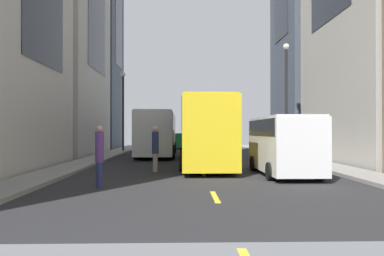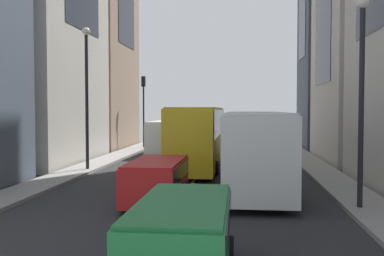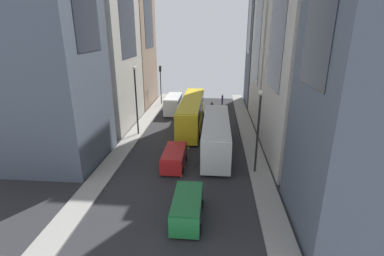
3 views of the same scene
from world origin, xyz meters
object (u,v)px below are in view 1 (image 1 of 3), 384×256
(delivery_van_white, at_px, (283,141))
(pedestrian_crossing_mid, at_px, (155,147))
(car_green_0, at_px, (181,140))
(city_bus_white, at_px, (158,130))
(car_red_1, at_px, (202,142))
(pedestrian_walking_far, at_px, (100,154))
(streetcar_yellow, at_px, (203,128))

(delivery_van_white, bearing_deg, pedestrian_crossing_mid, 166.81)
(pedestrian_crossing_mid, bearing_deg, car_green_0, 30.79)
(city_bus_white, xyz_separation_m, car_red_1, (3.74, 3.93, -1.07))
(city_bus_white, xyz_separation_m, car_green_0, (1.79, 11.48, -1.03))
(delivery_van_white, relative_size, pedestrian_crossing_mid, 2.67)
(city_bus_white, height_order, car_red_1, city_bus_white)
(city_bus_white, height_order, pedestrian_walking_far, city_bus_white)
(delivery_van_white, xyz_separation_m, car_green_0, (-4.58, 25.04, -0.53))
(pedestrian_crossing_mid, bearing_deg, pedestrian_walking_far, -164.35)
(city_bus_white, bearing_deg, delivery_van_white, -64.81)
(pedestrian_walking_far, distance_m, pedestrian_crossing_mid, 5.15)
(city_bus_white, xyz_separation_m, delivery_van_white, (6.38, -13.56, -0.49))
(city_bus_white, bearing_deg, pedestrian_crossing_mid, -87.01)
(delivery_van_white, xyz_separation_m, car_red_1, (-2.64, 17.49, -0.58))
(streetcar_yellow, distance_m, delivery_van_white, 6.83)
(streetcar_yellow, relative_size, pedestrian_crossing_mid, 6.55)
(delivery_van_white, distance_m, pedestrian_walking_far, 8.15)
(pedestrian_crossing_mid, bearing_deg, delivery_van_white, -69.60)
(car_red_1, bearing_deg, pedestrian_crossing_mid, -100.87)
(city_bus_white, distance_m, streetcar_yellow, 8.20)
(city_bus_white, xyz_separation_m, pedestrian_crossing_mid, (0.64, -12.22, -0.83))
(streetcar_yellow, distance_m, car_red_1, 11.59)
(streetcar_yellow, xyz_separation_m, delivery_van_white, (3.25, -5.98, -0.61))
(city_bus_white, relative_size, streetcar_yellow, 0.84)
(car_green_0, height_order, car_red_1, car_green_0)
(pedestrian_walking_far, bearing_deg, city_bus_white, -140.78)
(delivery_van_white, distance_m, pedestrian_crossing_mid, 5.90)
(car_green_0, distance_m, pedestrian_walking_far, 28.72)
(city_bus_white, bearing_deg, car_green_0, 81.11)
(pedestrian_walking_far, bearing_deg, streetcar_yellow, -160.76)
(streetcar_yellow, distance_m, car_green_0, 19.14)
(car_red_1, relative_size, pedestrian_crossing_mid, 2.04)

